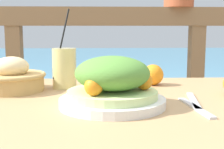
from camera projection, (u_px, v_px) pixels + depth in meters
The scene contains 9 objects.
patio_table at pixel (115, 137), 0.80m from camera, with size 1.27×0.71×0.72m.
railing_fence at pixel (107, 64), 1.57m from camera, with size 2.80×0.08×1.00m.
sea_backdrop at pixel (102, 77), 4.11m from camera, with size 12.00×4.00×0.53m.
salad_plate at pixel (112, 85), 0.72m from camera, with size 0.25×0.25×0.12m.
drink_glass at pixel (64, 68), 0.94m from camera, with size 0.07×0.07×0.24m.
bread_basket at pixel (12, 78), 0.90m from camera, with size 0.19×0.19×0.10m.
fork at pixel (195, 107), 0.71m from camera, with size 0.03×0.18×0.00m.
knife at pixel (194, 101), 0.77m from camera, with size 0.05×0.18×0.00m.
orange_near_basket at pixel (153, 75), 1.00m from camera, with size 0.07×0.07×0.07m.
Camera 1 is at (-0.04, -0.77, 0.90)m, focal length 50.00 mm.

